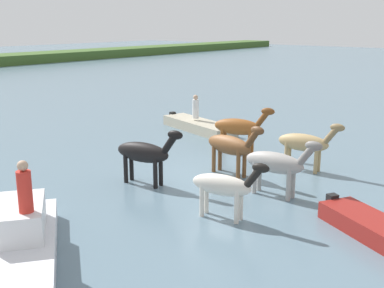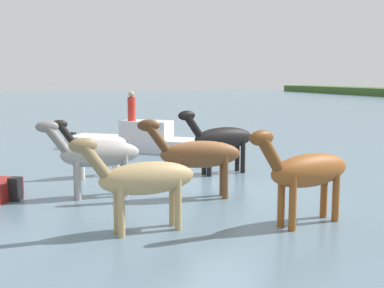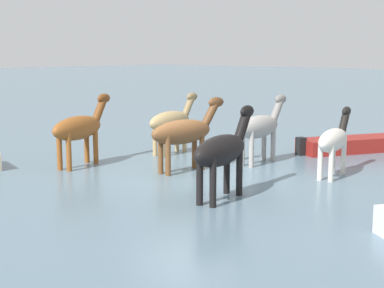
% 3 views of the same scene
% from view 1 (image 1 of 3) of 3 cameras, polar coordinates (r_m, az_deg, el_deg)
% --- Properties ---
extents(ground_plane, '(178.83, 178.83, 0.00)m').
position_cam_1_polar(ground_plane, '(17.24, 2.53, -3.72)').
color(ground_plane, slate).
extents(horse_pinto_flank, '(1.07, 2.57, 1.99)m').
position_cam_1_polar(horse_pinto_flank, '(19.97, 5.62, 2.00)').
color(horse_pinto_flank, brown).
rests_on(horse_pinto_flank, ground_plane).
extents(horse_chestnut_trailing, '(0.85, 2.55, 1.97)m').
position_cam_1_polar(horse_chestnut_trailing, '(17.02, 4.63, -0.20)').
color(horse_chestnut_trailing, brown).
rests_on(horse_chestnut_trailing, ground_plane).
extents(horse_mid_herd, '(0.83, 2.27, 1.75)m').
position_cam_1_polar(horse_mid_herd, '(13.28, 3.81, -4.92)').
color(horse_mid_herd, silver).
rests_on(horse_mid_herd, ground_plane).
extents(horse_lead, '(0.92, 2.58, 1.99)m').
position_cam_1_polar(horse_lead, '(16.06, -5.58, -1.05)').
color(horse_lead, black).
rests_on(horse_lead, ground_plane).
extents(horse_dark_mare, '(0.68, 2.50, 1.94)m').
position_cam_1_polar(horse_dark_mare, '(15.14, 9.99, -2.25)').
color(horse_dark_mare, '#9E9993').
rests_on(horse_dark_mare, ground_plane).
extents(horse_dun_straggler, '(0.75, 2.44, 1.88)m').
position_cam_1_polar(horse_dun_straggler, '(18.00, 13.24, 0.12)').
color(horse_dun_straggler, tan).
rests_on(horse_dun_straggler, ground_plane).
extents(boat_skiff_near, '(2.48, 4.86, 0.74)m').
position_cam_1_polar(boat_skiff_near, '(24.23, 0.76, 2.00)').
color(boat_skiff_near, '#B7AD93').
rests_on(boat_skiff_near, ground_plane).
extents(boat_motor_center, '(4.45, 5.31, 1.36)m').
position_cam_1_polar(boat_motor_center, '(11.83, -19.57, -11.62)').
color(boat_motor_center, silver).
rests_on(boat_motor_center, ground_plane).
extents(boat_launch_far, '(2.82, 3.95, 0.72)m').
position_cam_1_polar(boat_launch_far, '(13.07, 21.66, -10.06)').
color(boat_launch_far, maroon).
rests_on(boat_launch_far, ground_plane).
extents(person_helmsman_aft, '(0.32, 0.32, 1.19)m').
position_cam_1_polar(person_helmsman_aft, '(24.19, 0.43, 4.32)').
color(person_helmsman_aft, silver).
rests_on(person_helmsman_aft, boat_skiff_near).
extents(person_spotter_bow, '(0.32, 0.32, 1.19)m').
position_cam_1_polar(person_spotter_bow, '(11.26, -19.15, -4.98)').
color(person_spotter_bow, red).
rests_on(person_spotter_bow, boat_motor_center).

